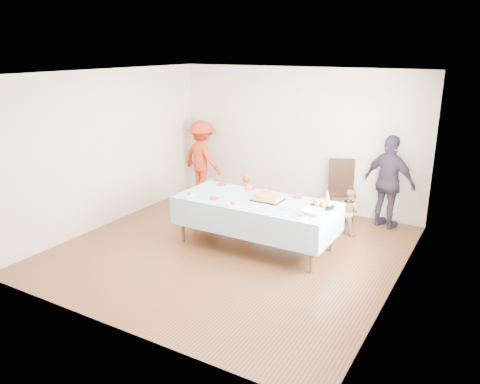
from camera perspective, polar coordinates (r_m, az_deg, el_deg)
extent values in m
plane|color=#442A13|center=(7.43, -1.14, -6.96)|extent=(5.00, 5.00, 0.00)
cube|color=beige|center=(9.16, 6.98, 6.48)|extent=(5.00, 0.04, 2.70)
cube|color=beige|center=(5.11, -15.91, -2.91)|extent=(5.00, 0.04, 2.70)
cube|color=beige|center=(8.52, -15.79, 5.13)|extent=(0.04, 5.00, 2.70)
cube|color=beige|center=(6.12, 19.24, 0.12)|extent=(0.04, 5.00, 2.70)
cube|color=white|center=(6.78, -1.28, 14.30)|extent=(5.00, 5.00, 0.04)
cube|color=#472B16|center=(6.27, 19.48, 1.93)|extent=(0.03, 1.75, 1.35)
cylinder|color=#512E1B|center=(7.63, -7.03, -3.46)|extent=(0.06, 0.06, 0.73)
cylinder|color=#512E1B|center=(6.62, 8.81, -6.91)|extent=(0.06, 0.06, 0.73)
cylinder|color=#512E1B|center=(8.28, -3.55, -1.69)|extent=(0.06, 0.06, 0.73)
cylinder|color=#512E1B|center=(7.35, 11.23, -4.52)|extent=(0.06, 0.06, 0.73)
cube|color=#512E1B|center=(7.26, 1.95, -1.20)|extent=(2.40, 1.00, 0.04)
cube|color=white|center=(7.26, 1.95, -1.02)|extent=(2.50, 1.10, 0.01)
cube|color=black|center=(7.25, 3.42, -0.97)|extent=(0.46, 0.35, 0.01)
cube|color=#E3BD56|center=(7.24, 3.42, -0.70)|extent=(0.39, 0.29, 0.06)
cube|color=#B05828|center=(7.22, 3.43, -0.44)|extent=(0.39, 0.29, 0.01)
cylinder|color=black|center=(7.04, 9.99, -1.73)|extent=(0.36, 0.36, 0.02)
sphere|color=tan|center=(7.00, 10.75, -1.43)|extent=(0.09, 0.09, 0.09)
sphere|color=tan|center=(7.09, 10.61, -1.18)|extent=(0.09, 0.09, 0.09)
sphere|color=tan|center=(7.12, 9.89, -1.06)|extent=(0.09, 0.09, 0.09)
sphere|color=tan|center=(7.06, 9.28, -1.18)|extent=(0.09, 0.09, 0.09)
sphere|color=tan|center=(6.97, 9.40, -1.44)|extent=(0.09, 0.09, 0.09)
sphere|color=tan|center=(6.94, 10.15, -1.56)|extent=(0.09, 0.09, 0.09)
sphere|color=tan|center=(7.03, 10.01, -1.31)|extent=(0.09, 0.09, 0.09)
imported|color=silver|center=(6.70, 8.93, -2.43)|extent=(0.31, 0.31, 0.08)
cone|color=white|center=(7.25, 10.60, -0.51)|extent=(0.11, 0.11, 0.18)
cylinder|color=red|center=(8.05, -2.31, 0.93)|extent=(0.17, 0.17, 0.01)
cylinder|color=red|center=(7.80, 1.19, 0.40)|extent=(0.18, 0.18, 0.01)
cylinder|color=red|center=(7.61, 3.07, -0.06)|extent=(0.18, 0.18, 0.01)
cylinder|color=red|center=(7.43, 7.02, -0.61)|extent=(0.17, 0.17, 0.01)
cylinder|color=red|center=(7.32, -3.18, -0.78)|extent=(0.16, 0.16, 0.01)
cylinder|color=white|center=(7.51, -6.19, -0.38)|extent=(0.20, 0.20, 0.01)
cylinder|color=white|center=(7.01, -0.84, -1.59)|extent=(0.21, 0.21, 0.01)
cylinder|color=white|center=(6.58, 7.44, -3.02)|extent=(0.20, 0.20, 0.01)
cylinder|color=black|center=(8.62, 10.94, -2.07)|extent=(0.04, 0.04, 0.48)
cylinder|color=black|center=(8.66, 13.60, -2.15)|extent=(0.04, 0.04, 0.48)
cylinder|color=black|center=(9.00, 10.76, -1.22)|extent=(0.04, 0.04, 0.48)
cylinder|color=black|center=(9.04, 13.31, -1.30)|extent=(0.04, 0.04, 0.48)
cube|color=black|center=(8.74, 12.26, -0.04)|extent=(0.62, 0.62, 0.06)
cube|color=black|center=(8.86, 12.26, 2.24)|extent=(0.45, 0.23, 0.56)
imported|color=#E4561C|center=(8.67, 0.69, -0.41)|extent=(0.35, 0.29, 0.83)
imported|color=#3C802A|center=(8.55, -3.70, -0.90)|extent=(0.44, 0.37, 0.77)
imported|color=#AE7D51|center=(8.12, 13.12, -2.32)|extent=(0.46, 0.42, 0.78)
imported|color=red|center=(9.96, -4.60, 4.15)|extent=(1.15, 0.84, 1.59)
imported|color=#342A3A|center=(8.46, 17.73, 1.14)|extent=(1.04, 0.69, 1.64)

